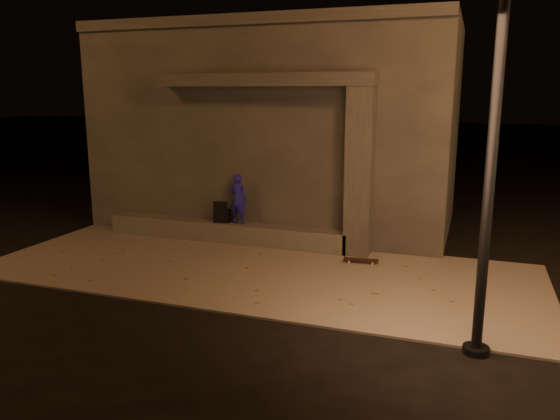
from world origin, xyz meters
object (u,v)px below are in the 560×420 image
at_px(column, 360,172).
at_px(backpack, 222,215).
at_px(skateboard, 361,260).
at_px(street_lamp_0, 501,48).
at_px(skateboarder, 238,199).

bearing_deg(column, backpack, 180.00).
relative_size(column, backpack, 6.92).
distance_m(column, skateboard, 1.87).
distance_m(skateboard, street_lamp_0, 5.66).
relative_size(backpack, street_lamp_0, 0.07).
xyz_separation_m(column, skateboarder, (-2.84, 0.00, -0.76)).
bearing_deg(skateboard, skateboarder, 160.70).
height_order(skateboarder, backpack, skateboarder).
bearing_deg(backpack, skateboarder, -5.27).
xyz_separation_m(column, skateboard, (0.21, -0.65, -1.74)).
bearing_deg(column, street_lamp_0, -58.32).
bearing_deg(street_lamp_0, backpack, 144.98).
height_order(skateboarder, skateboard, skateboarder).
distance_m(skateboarder, backpack, 0.59).
distance_m(column, skateboarder, 2.94).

